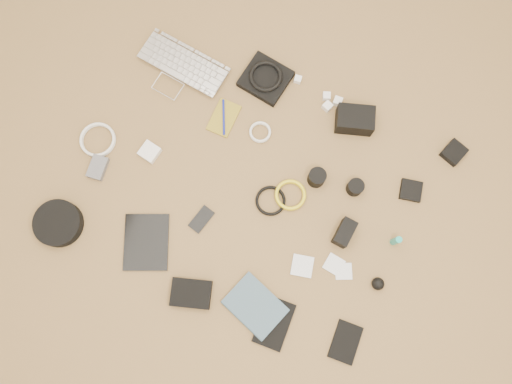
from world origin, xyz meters
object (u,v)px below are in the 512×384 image
at_px(dslr_camera, 355,120).
at_px(headphone_case, 58,223).
at_px(paperback, 241,322).
at_px(laptop, 177,74).
at_px(tablet, 146,242).
at_px(phone, 201,219).

xyz_separation_m(dslr_camera, headphone_case, (-0.91, -0.83, -0.02)).
relative_size(dslr_camera, paperback, 0.70).
distance_m(laptop, headphone_case, 0.76).
relative_size(tablet, paperback, 1.05).
xyz_separation_m(tablet, paperback, (0.45, -0.13, 0.01)).
xyz_separation_m(dslr_camera, tablet, (-0.57, -0.77, -0.04)).
height_order(dslr_camera, phone, dslr_camera).
bearing_deg(tablet, laptop, 81.95).
relative_size(laptop, paperback, 1.76).
height_order(laptop, phone, laptop).
xyz_separation_m(tablet, phone, (0.16, 0.16, -0.00)).
bearing_deg(laptop, dslr_camera, 14.00).
height_order(tablet, headphone_case, headphone_case).
height_order(dslr_camera, tablet, dslr_camera).
bearing_deg(headphone_case, laptop, 77.72).
relative_size(dslr_camera, headphone_case, 0.81).
bearing_deg(headphone_case, tablet, 10.92).
height_order(laptop, tablet, laptop).
bearing_deg(paperback, phone, 64.91).
height_order(tablet, paperback, paperback).
bearing_deg(headphone_case, dslr_camera, 42.41).
distance_m(laptop, dslr_camera, 0.75).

